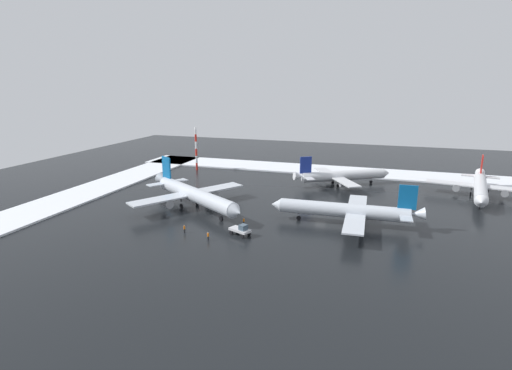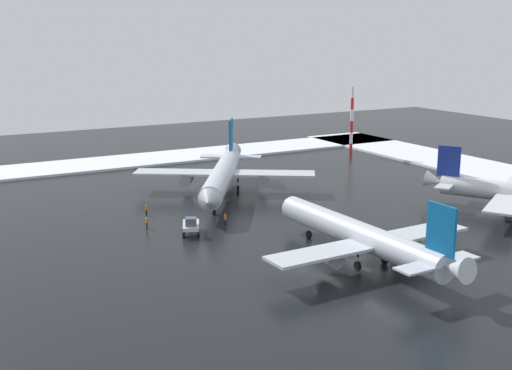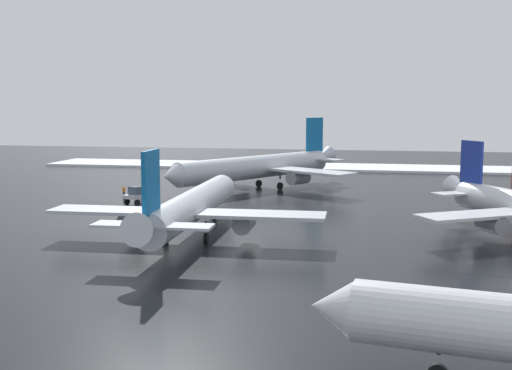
% 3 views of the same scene
% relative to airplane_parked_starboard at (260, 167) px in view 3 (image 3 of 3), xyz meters
% --- Properties ---
extents(ground_plane, '(240.00, 240.00, 0.00)m').
position_rel_airplane_parked_starboard_xyz_m(ground_plane, '(-31.07, -4.87, -3.70)').
color(ground_plane, black).
extents(snow_bank_right, '(14.00, 116.00, 0.48)m').
position_rel_airplane_parked_starboard_xyz_m(snow_bank_right, '(35.93, -4.87, -3.47)').
color(snow_bank_right, white).
rests_on(snow_bank_right, ground_plane).
extents(airplane_parked_starboard, '(33.48, 28.73, 11.21)m').
position_rel_airplane_parked_starboard_xyz_m(airplane_parked_starboard, '(0.00, 0.00, 0.00)').
color(airplane_parked_starboard, silver).
rests_on(airplane_parked_starboard, ground_plane).
extents(airplane_far_rear, '(33.51, 27.74, 9.96)m').
position_rel_airplane_parked_starboard_xyz_m(airplane_far_rear, '(-37.56, 0.03, -0.41)').
color(airplane_far_rear, silver).
rests_on(airplane_far_rear, ground_plane).
extents(pushback_tug, '(5.10, 3.85, 2.50)m').
position_rel_airplane_parked_starboard_xyz_m(pushback_tug, '(-17.51, 13.46, -2.42)').
color(pushback_tug, silver).
rests_on(pushback_tug, ground_plane).
extents(ground_crew_beside_wing, '(0.36, 0.36, 1.71)m').
position_rel_airplane_parked_starboard_xyz_m(ground_crew_beside_wing, '(-5.67, 15.69, -2.73)').
color(ground_crew_beside_wing, black).
rests_on(ground_crew_beside_wing, ground_plane).
extents(ground_crew_mid_apron, '(0.36, 0.36, 1.71)m').
position_rel_airplane_parked_starboard_xyz_m(ground_crew_mid_apron, '(-16.00, 7.50, -2.73)').
color(ground_crew_mid_apron, black).
rests_on(ground_crew_mid_apron, ground_plane).
extents(ground_crew_by_nose_gear, '(0.36, 0.36, 1.71)m').
position_rel_airplane_parked_starboard_xyz_m(ground_crew_by_nose_gear, '(-12.17, 17.94, -2.73)').
color(ground_crew_by_nose_gear, black).
rests_on(ground_crew_by_nose_gear, ground_plane).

